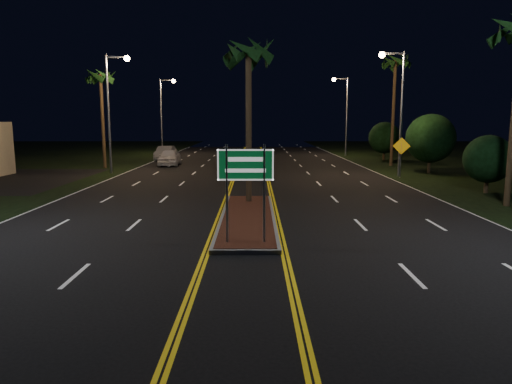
{
  "coord_description": "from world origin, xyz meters",
  "views": [
    {
      "loc": [
        0.3,
        -11.69,
        4.1
      ],
      "look_at": [
        0.34,
        2.31,
        1.9
      ],
      "focal_mm": 32.0,
      "sensor_mm": 36.0,
      "label": 1
    }
  ],
  "objects_px": {
    "streetlight_right_far": "(344,107)",
    "palm_right_far": "(396,63)",
    "streetlight_left_far": "(164,107)",
    "shrub_far": "(384,138)",
    "median_island": "(248,217)",
    "streetlight_left_mid": "(113,100)",
    "highway_sign": "(245,174)",
    "shrub_near": "(488,159)",
    "streetlight_right_mid": "(397,99)",
    "warning_sign": "(401,151)",
    "palm_left_far": "(100,77)",
    "car_near": "(169,156)",
    "car_far": "(165,152)",
    "shrub_mid": "(430,138)",
    "palm_median": "(248,52)"
  },
  "relations": [
    {
      "from": "streetlight_left_far",
      "to": "shrub_near",
      "type": "xyz_separation_m",
      "value": [
        24.11,
        -30.0,
        -3.71
      ]
    },
    {
      "from": "median_island",
      "to": "palm_right_far",
      "type": "xyz_separation_m",
      "value": [
        12.8,
        23.0,
        9.06
      ]
    },
    {
      "from": "streetlight_left_mid",
      "to": "palm_right_far",
      "type": "xyz_separation_m",
      "value": [
        23.41,
        6.0,
        3.49
      ]
    },
    {
      "from": "streetlight_right_far",
      "to": "shrub_mid",
      "type": "distance_m",
      "value": 18.55
    },
    {
      "from": "streetlight_left_far",
      "to": "shrub_near",
      "type": "bearing_deg",
      "value": -51.21
    },
    {
      "from": "streetlight_left_mid",
      "to": "streetlight_left_far",
      "type": "height_order",
      "value": "same"
    },
    {
      "from": "streetlight_right_mid",
      "to": "palm_right_far",
      "type": "height_order",
      "value": "palm_right_far"
    },
    {
      "from": "highway_sign",
      "to": "streetlight_right_far",
      "type": "relative_size",
      "value": 0.36
    },
    {
      "from": "streetlight_right_mid",
      "to": "car_near",
      "type": "bearing_deg",
      "value": 154.92
    },
    {
      "from": "streetlight_left_far",
      "to": "shrub_far",
      "type": "distance_m",
      "value": 25.9
    },
    {
      "from": "streetlight_right_far",
      "to": "palm_right_far",
      "type": "distance_m",
      "value": 12.69
    },
    {
      "from": "streetlight_right_far",
      "to": "car_near",
      "type": "bearing_deg",
      "value": -147.83
    },
    {
      "from": "highway_sign",
      "to": "car_far",
      "type": "distance_m",
      "value": 34.6
    },
    {
      "from": "streetlight_right_far",
      "to": "car_far",
      "type": "relative_size",
      "value": 1.77
    },
    {
      "from": "streetlight_left_mid",
      "to": "warning_sign",
      "type": "relative_size",
      "value": 3.1
    },
    {
      "from": "median_island",
      "to": "warning_sign",
      "type": "distance_m",
      "value": 17.77
    },
    {
      "from": "palm_left_far",
      "to": "palm_right_far",
      "type": "relative_size",
      "value": 0.85
    },
    {
      "from": "streetlight_right_far",
      "to": "shrub_far",
      "type": "xyz_separation_m",
      "value": [
        3.19,
        -6.0,
        -3.32
      ]
    },
    {
      "from": "streetlight_right_mid",
      "to": "palm_left_far",
      "type": "bearing_deg",
      "value": 165.63
    },
    {
      "from": "streetlight_left_far",
      "to": "streetlight_left_mid",
      "type": "bearing_deg",
      "value": -90.0
    },
    {
      "from": "streetlight_left_mid",
      "to": "streetlight_left_far",
      "type": "bearing_deg",
      "value": 90.0
    },
    {
      "from": "streetlight_right_far",
      "to": "shrub_far",
      "type": "bearing_deg",
      "value": -62.02
    },
    {
      "from": "median_island",
      "to": "car_near",
      "type": "distance_m",
      "value": 24.75
    },
    {
      "from": "median_island",
      "to": "streetlight_left_mid",
      "type": "height_order",
      "value": "streetlight_left_mid"
    },
    {
      "from": "highway_sign",
      "to": "streetlight_right_far",
      "type": "xyz_separation_m",
      "value": [
        10.61,
        39.2,
        3.25
      ]
    },
    {
      "from": "palm_right_far",
      "to": "warning_sign",
      "type": "distance_m",
      "value": 11.72
    },
    {
      "from": "streetlight_right_far",
      "to": "palm_median",
      "type": "relative_size",
      "value": 1.08
    },
    {
      "from": "streetlight_left_mid",
      "to": "shrub_near",
      "type": "xyz_separation_m",
      "value": [
        24.11,
        -10.0,
        -3.71
      ]
    },
    {
      "from": "warning_sign",
      "to": "streetlight_left_far",
      "type": "bearing_deg",
      "value": 155.38
    },
    {
      "from": "streetlight_right_mid",
      "to": "warning_sign",
      "type": "height_order",
      "value": "streetlight_right_mid"
    },
    {
      "from": "median_island",
      "to": "warning_sign",
      "type": "xyz_separation_m",
      "value": [
        10.8,
        13.98,
        1.84
      ]
    },
    {
      "from": "car_far",
      "to": "warning_sign",
      "type": "height_order",
      "value": "warning_sign"
    },
    {
      "from": "median_island",
      "to": "car_near",
      "type": "relative_size",
      "value": 1.9
    },
    {
      "from": "highway_sign",
      "to": "shrub_far",
      "type": "bearing_deg",
      "value": 67.43
    },
    {
      "from": "median_island",
      "to": "streetlight_right_mid",
      "type": "height_order",
      "value": "streetlight_right_mid"
    },
    {
      "from": "shrub_far",
      "to": "car_near",
      "type": "height_order",
      "value": "shrub_far"
    },
    {
      "from": "shrub_mid",
      "to": "shrub_far",
      "type": "relative_size",
      "value": 1.17
    },
    {
      "from": "palm_right_far",
      "to": "shrub_near",
      "type": "relative_size",
      "value": 3.12
    },
    {
      "from": "palm_right_far",
      "to": "car_near",
      "type": "distance_m",
      "value": 22.02
    },
    {
      "from": "warning_sign",
      "to": "median_island",
      "type": "bearing_deg",
      "value": -105.23
    },
    {
      "from": "car_near",
      "to": "warning_sign",
      "type": "distance_m",
      "value": 20.77
    },
    {
      "from": "median_island",
      "to": "shrub_mid",
      "type": "distance_m",
      "value": 22.18
    },
    {
      "from": "streetlight_left_mid",
      "to": "shrub_mid",
      "type": "bearing_deg",
      "value": 0.0
    },
    {
      "from": "shrub_mid",
      "to": "shrub_far",
      "type": "height_order",
      "value": "shrub_mid"
    },
    {
      "from": "streetlight_left_mid",
      "to": "streetlight_right_mid",
      "type": "distance_m",
      "value": 21.32
    },
    {
      "from": "palm_median",
      "to": "shrub_far",
      "type": "xyz_separation_m",
      "value": [
        13.8,
        25.5,
        -4.94
      ]
    },
    {
      "from": "palm_median",
      "to": "streetlight_right_mid",
      "type": "bearing_deg",
      "value": 47.3
    },
    {
      "from": "median_island",
      "to": "palm_right_far",
      "type": "height_order",
      "value": "palm_right_far"
    },
    {
      "from": "palm_right_far",
      "to": "median_island",
      "type": "bearing_deg",
      "value": -119.1
    },
    {
      "from": "median_island",
      "to": "palm_median",
      "type": "xyz_separation_m",
      "value": [
        0.0,
        3.5,
        7.19
      ]
    }
  ]
}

